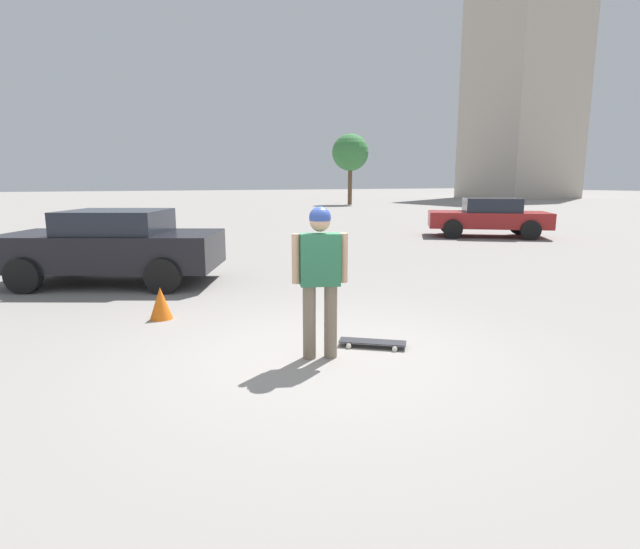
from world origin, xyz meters
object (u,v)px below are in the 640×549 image
skateboard (373,342)px  traffic_cone (161,303)px  car_parked_near (114,245)px  person (320,270)px  car_parked_far (488,216)px

skateboard → traffic_cone: 3.23m
car_parked_near → skateboard: bearing=140.7°
person → car_parked_near: 5.87m
car_parked_far → person: bearing=74.0°
person → traffic_cone: 2.94m
car_parked_near → car_parked_far: (-2.71, 12.97, -0.02)m
traffic_cone → car_parked_near: bearing=-175.0°
car_parked_near → car_parked_far: 13.25m
car_parked_far → car_parked_near: bearing=49.6°
car_parked_near → traffic_cone: 3.17m
person → skateboard: bearing=23.1°
skateboard → car_parked_near: 6.12m
skateboard → car_parked_far: size_ratio=0.17×
person → traffic_cone: size_ratio=3.62×
car_parked_near → car_parked_far: bearing=-139.7°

